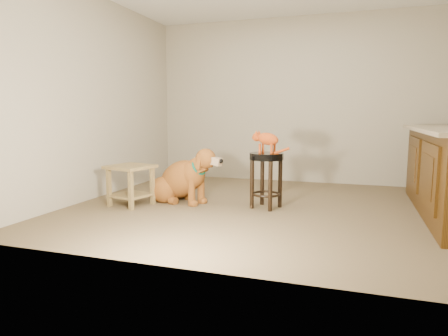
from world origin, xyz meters
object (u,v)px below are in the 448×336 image
(golden_retriever, at_px, (182,180))
(side_table, at_px, (131,179))
(padded_stool, at_px, (266,169))
(wood_stool, at_px, (425,169))
(tabby_kitten, at_px, (266,140))

(golden_retriever, bearing_deg, side_table, -129.86)
(padded_stool, relative_size, side_table, 1.14)
(wood_stool, bearing_deg, golden_retriever, -154.87)
(tabby_kitten, bearing_deg, golden_retriever, -161.59)
(wood_stool, distance_m, golden_retriever, 3.23)
(wood_stool, relative_size, golden_retriever, 0.62)
(padded_stool, xyz_separation_m, wood_stool, (1.86, 1.34, -0.10))
(padded_stool, distance_m, tabby_kitten, 0.34)
(golden_retriever, xyz_separation_m, tabby_kitten, (1.05, 0.03, 0.52))
(golden_retriever, bearing_deg, wood_stool, 40.47)
(golden_retriever, height_order, tabby_kitten, tabby_kitten)
(tabby_kitten, bearing_deg, side_table, -149.53)
(padded_stool, xyz_separation_m, tabby_kitten, (-0.01, 0.00, 0.34))
(side_table, bearing_deg, wood_stool, 26.68)
(wood_stool, xyz_separation_m, golden_retriever, (-2.92, -1.37, -0.09))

